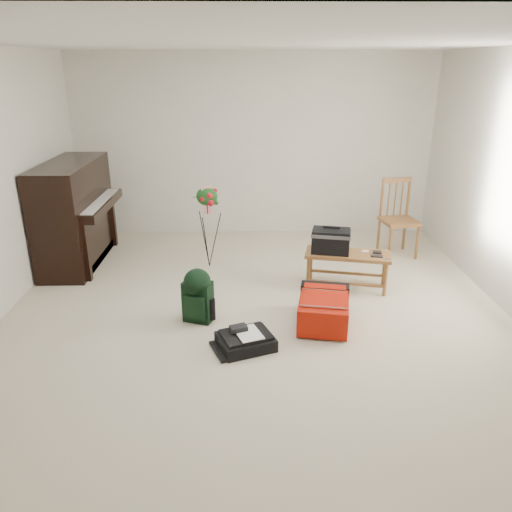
{
  "coord_description": "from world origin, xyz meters",
  "views": [
    {
      "loc": [
        -0.08,
        -4.29,
        2.34
      ],
      "look_at": [
        -0.0,
        0.35,
        0.54
      ],
      "focal_mm": 35.0,
      "sensor_mm": 36.0,
      "label": 1
    }
  ],
  "objects_px": {
    "bench": "(336,246)",
    "black_duffel": "(246,340)",
    "red_suitcase": "(323,307)",
    "dining_chair": "(399,219)",
    "green_backpack": "(198,293)",
    "flower_stand": "(208,227)",
    "piano": "(76,216)"
  },
  "relations": [
    {
      "from": "bench",
      "to": "black_duffel",
      "type": "height_order",
      "value": "bench"
    },
    {
      "from": "red_suitcase",
      "to": "black_duffel",
      "type": "height_order",
      "value": "red_suitcase"
    },
    {
      "from": "dining_chair",
      "to": "green_backpack",
      "type": "height_order",
      "value": "dining_chair"
    },
    {
      "from": "black_duffel",
      "to": "bench",
      "type": "bearing_deg",
      "value": 30.49
    },
    {
      "from": "bench",
      "to": "flower_stand",
      "type": "relative_size",
      "value": 0.94
    },
    {
      "from": "piano",
      "to": "black_duffel",
      "type": "relative_size",
      "value": 2.66
    },
    {
      "from": "red_suitcase",
      "to": "flower_stand",
      "type": "relative_size",
      "value": 0.74
    },
    {
      "from": "black_duffel",
      "to": "flower_stand",
      "type": "distance_m",
      "value": 2.0
    },
    {
      "from": "bench",
      "to": "dining_chair",
      "type": "relative_size",
      "value": 0.99
    },
    {
      "from": "piano",
      "to": "dining_chair",
      "type": "xyz_separation_m",
      "value": [
        4.04,
        0.19,
        -0.12
      ]
    },
    {
      "from": "red_suitcase",
      "to": "green_backpack",
      "type": "distance_m",
      "value": 1.21
    },
    {
      "from": "dining_chair",
      "to": "red_suitcase",
      "type": "xyz_separation_m",
      "value": [
        -1.22,
        -1.81,
        -0.32
      ]
    },
    {
      "from": "red_suitcase",
      "to": "dining_chair",
      "type": "bearing_deg",
      "value": 66.39
    },
    {
      "from": "red_suitcase",
      "to": "green_backpack",
      "type": "xyz_separation_m",
      "value": [
        -1.2,
        0.03,
        0.14
      ]
    },
    {
      "from": "piano",
      "to": "green_backpack",
      "type": "distance_m",
      "value": 2.29
    },
    {
      "from": "black_duffel",
      "to": "green_backpack",
      "type": "relative_size",
      "value": 1.05
    },
    {
      "from": "dining_chair",
      "to": "green_backpack",
      "type": "bearing_deg",
      "value": -152.82
    },
    {
      "from": "piano",
      "to": "black_duffel",
      "type": "distance_m",
      "value": 2.99
    },
    {
      "from": "green_backpack",
      "to": "bench",
      "type": "bearing_deg",
      "value": 46.48
    },
    {
      "from": "black_duffel",
      "to": "flower_stand",
      "type": "bearing_deg",
      "value": 82.35
    },
    {
      "from": "bench",
      "to": "red_suitcase",
      "type": "relative_size",
      "value": 1.28
    },
    {
      "from": "flower_stand",
      "to": "bench",
      "type": "bearing_deg",
      "value": -36.95
    },
    {
      "from": "piano",
      "to": "dining_chair",
      "type": "relative_size",
      "value": 1.53
    },
    {
      "from": "piano",
      "to": "flower_stand",
      "type": "height_order",
      "value": "piano"
    },
    {
      "from": "flower_stand",
      "to": "black_duffel",
      "type": "bearing_deg",
      "value": -88.95
    },
    {
      "from": "green_backpack",
      "to": "flower_stand",
      "type": "xyz_separation_m",
      "value": [
        0.0,
        1.4,
        0.2
      ]
    },
    {
      "from": "black_duffel",
      "to": "flower_stand",
      "type": "relative_size",
      "value": 0.55
    },
    {
      "from": "piano",
      "to": "bench",
      "type": "bearing_deg",
      "value": -15.41
    },
    {
      "from": "bench",
      "to": "flower_stand",
      "type": "xyz_separation_m",
      "value": [
        -1.44,
        0.66,
        0.0
      ]
    },
    {
      "from": "piano",
      "to": "dining_chair",
      "type": "bearing_deg",
      "value": 2.74
    },
    {
      "from": "flower_stand",
      "to": "dining_chair",
      "type": "bearing_deg",
      "value": -3.39
    },
    {
      "from": "green_backpack",
      "to": "dining_chair",
      "type": "bearing_deg",
      "value": 55.65
    }
  ]
}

